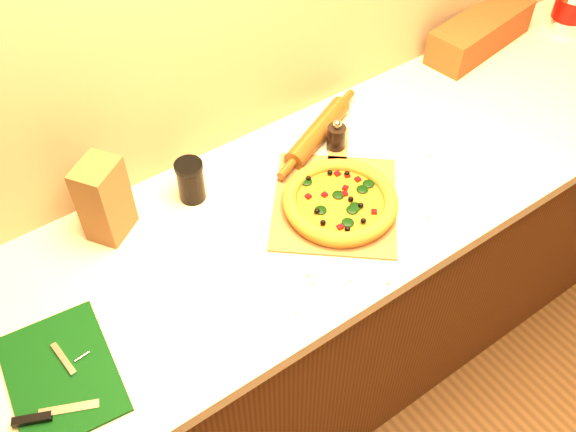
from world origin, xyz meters
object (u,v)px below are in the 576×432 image
object	(u,v)px
pizza	(340,202)
coffee_canister	(571,9)
cutting_board	(61,375)
dark_jar	(191,181)
pizza_peel	(335,199)
rolling_pin	(318,132)
pepper_grinder	(336,137)

from	to	relation	value
pizza	coffee_canister	distance (m)	1.18
cutting_board	dark_jar	bearing A→B (deg)	37.81
dark_jar	cutting_board	bearing A→B (deg)	-148.58
pizza_peel	pizza	xyz separation A→B (m)	(-0.01, -0.03, 0.02)
rolling_pin	coffee_canister	world-z (taller)	coffee_canister
rolling_pin	pizza_peel	bearing A→B (deg)	-116.29
pizza	dark_jar	size ratio (longest dim) A/B	2.52
pizza	dark_jar	distance (m)	0.39
pizza	rolling_pin	xyz separation A→B (m)	(0.12, 0.25, 0.00)
cutting_board	rolling_pin	bearing A→B (deg)	24.32
pizza_peel	cutting_board	bearing A→B (deg)	-134.43
pepper_grinder	coffee_canister	bearing A→B (deg)	1.27
cutting_board	pepper_grinder	xyz separation A→B (m)	(0.91, 0.23, 0.04)
dark_jar	coffee_canister	bearing A→B (deg)	-1.71
pizza_peel	pepper_grinder	size ratio (longest dim) A/B	4.82
pizza_peel	rolling_pin	world-z (taller)	rolling_pin
pizza	coffee_canister	xyz separation A→B (m)	(1.16, 0.21, 0.06)
pizza_peel	coffee_canister	world-z (taller)	coffee_canister
cutting_board	coffee_canister	size ratio (longest dim) A/B	2.02
pizza	coffee_canister	bearing A→B (deg)	10.39
rolling_pin	dark_jar	world-z (taller)	dark_jar
pepper_grinder	dark_jar	bearing A→B (deg)	171.17
cutting_board	coffee_canister	xyz separation A→B (m)	(1.94, 0.25, 0.08)
coffee_canister	pepper_grinder	bearing A→B (deg)	-178.73
rolling_pin	cutting_board	bearing A→B (deg)	-162.08
coffee_canister	pizza_peel	bearing A→B (deg)	-171.02
pizza	dark_jar	xyz separation A→B (m)	(-0.29, 0.26, 0.03)
rolling_pin	dark_jar	size ratio (longest dim) A/B	3.33
pizza_peel	dark_jar	size ratio (longest dim) A/B	4.08
pizza_peel	rolling_pin	size ratio (longest dim) A/B	1.23
pepper_grinder	coffee_canister	world-z (taller)	coffee_canister
pepper_grinder	dark_jar	size ratio (longest dim) A/B	0.85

